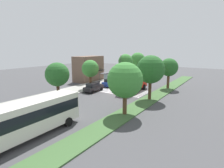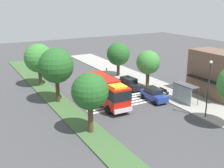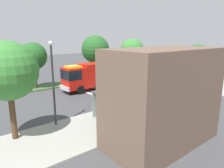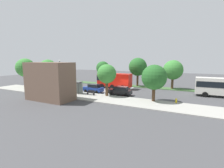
% 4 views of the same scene
% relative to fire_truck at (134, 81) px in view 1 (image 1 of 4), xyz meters
% --- Properties ---
extents(ground_plane, '(120.00, 120.00, 0.00)m').
position_rel_fire_truck_xyz_m(ground_plane, '(-3.69, 2.00, -2.06)').
color(ground_plane, '#424244').
extents(sidewalk, '(60.00, 5.73, 0.14)m').
position_rel_fire_truck_xyz_m(sidewalk, '(-3.69, 10.59, -1.99)').
color(sidewalk, '#9E9B93').
rests_on(sidewalk, ground_plane).
extents(median_strip, '(60.00, 3.00, 0.14)m').
position_rel_fire_truck_xyz_m(median_strip, '(-3.69, -5.23, -1.99)').
color(median_strip, '#3D6033').
rests_on(median_strip, ground_plane).
extents(crosswalk, '(5.85, 10.31, 0.01)m').
position_rel_fire_truck_xyz_m(crosswalk, '(-1.28, 2.00, -2.05)').
color(crosswalk, silver).
rests_on(crosswalk, ground_plane).
extents(fire_truck, '(8.73, 2.83, 3.66)m').
position_rel_fire_truck_xyz_m(fire_truck, '(0.00, 0.00, 0.00)').
color(fire_truck, red).
rests_on(fire_truck, ground_plane).
extents(parked_car_west, '(4.80, 2.16, 1.76)m').
position_rel_fire_truck_xyz_m(parked_car_west, '(-4.74, 6.52, -1.16)').
color(parked_car_west, black).
rests_on(parked_car_west, ground_plane).
extents(parked_car_mid, '(4.46, 2.14, 1.80)m').
position_rel_fire_truck_xyz_m(parked_car_mid, '(1.47, 6.53, -1.14)').
color(parked_car_mid, navy).
rests_on(parked_car_mid, ground_plane).
extents(transit_bus, '(11.72, 3.06, 3.59)m').
position_rel_fire_truck_xyz_m(transit_bus, '(-23.78, -0.58, 0.07)').
color(transit_bus, silver).
rests_on(transit_bus, ground_plane).
extents(bus_stop_shelter, '(3.50, 1.40, 2.46)m').
position_rel_fire_truck_xyz_m(bus_stop_shelter, '(4.23, 9.40, -0.17)').
color(bus_stop_shelter, '#4C4C51').
rests_on(bus_stop_shelter, sidewalk).
extents(bench_near_shelter, '(1.60, 0.50, 0.90)m').
position_rel_fire_truck_xyz_m(bench_near_shelter, '(0.23, 9.38, -1.47)').
color(bench_near_shelter, black).
rests_on(bench_near_shelter, sidewalk).
extents(street_lamp, '(0.36, 0.36, 6.80)m').
position_rel_fire_truck_xyz_m(street_lamp, '(9.16, 8.33, 2.05)').
color(street_lamp, '#2D2D30').
rests_on(street_lamp, sidewalk).
extents(storefront_building, '(8.22, 4.91, 6.54)m').
position_rel_fire_truck_xyz_m(storefront_building, '(4.53, 15.51, 1.21)').
color(storefront_building, brown).
rests_on(storefront_building, ground_plane).
extents(sidewalk_tree_far_west, '(4.14, 4.14, 6.07)m').
position_rel_fire_truck_xyz_m(sidewalk_tree_far_west, '(-11.88, 8.73, 2.06)').
color(sidewalk_tree_far_west, '#47301E').
rests_on(sidewalk_tree_far_west, sidewalk).
extents(sidewalk_tree_west, '(3.63, 3.63, 6.03)m').
position_rel_fire_truck_xyz_m(sidewalk_tree_west, '(-2.98, 8.73, 2.25)').
color(sidewalk_tree_west, '#513823').
rests_on(sidewalk_tree_west, sidewalk).
extents(sidewalk_tree_center, '(4.00, 4.00, 6.89)m').
position_rel_fire_truck_xyz_m(sidewalk_tree_center, '(12.43, 8.73, 2.94)').
color(sidewalk_tree_center, '#513823').
rests_on(sidewalk_tree_center, sidewalk).
extents(sidewalk_tree_east, '(4.64, 4.64, 7.15)m').
position_rel_fire_truck_xyz_m(sidewalk_tree_east, '(20.38, 8.73, 2.89)').
color(sidewalk_tree_east, '#47301E').
rests_on(sidewalk_tree_east, sidewalk).
extents(median_tree_far_west, '(4.59, 4.59, 6.76)m').
position_rel_fire_truck_xyz_m(median_tree_far_west, '(-13.04, -5.23, 2.52)').
color(median_tree_far_west, '#513823').
rests_on(median_tree_far_west, median_strip).
extents(median_tree_west, '(4.65, 4.65, 7.34)m').
position_rel_fire_truck_xyz_m(median_tree_west, '(-4.41, -5.23, 3.07)').
color(median_tree_west, '#47301E').
rests_on(median_tree_west, median_strip).
extents(median_tree_center, '(3.80, 3.80, 6.39)m').
position_rel_fire_truck_xyz_m(median_tree_center, '(6.03, -5.23, 2.52)').
color(median_tree_center, '#513823').
rests_on(median_tree_center, median_strip).
extents(fire_hydrant, '(0.28, 0.28, 0.70)m').
position_rel_fire_truck_xyz_m(fire_hydrant, '(-15.41, 8.23, -1.57)').
color(fire_hydrant, gold).
rests_on(fire_hydrant, sidewalk).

